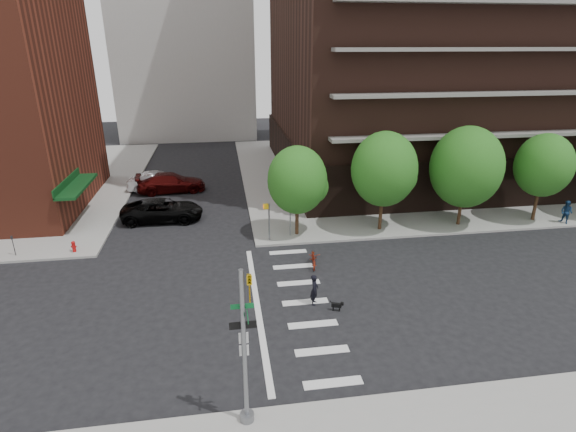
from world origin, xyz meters
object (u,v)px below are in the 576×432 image
(traffic_signal, at_px, (246,361))
(pedestrian_far, at_px, (566,212))
(parked_car_black, at_px, (162,210))
(parked_car_maroon, at_px, (171,183))
(fire_hydrant, at_px, (74,246))
(scooter, at_px, (314,258))
(dog_walker, at_px, (314,290))
(parked_car_silver, at_px, (158,182))

(traffic_signal, relative_size, pedestrian_far, 3.48)
(parked_car_black, distance_m, parked_car_maroon, 6.99)
(pedestrian_far, bearing_deg, fire_hydrant, -110.91)
(fire_hydrant, relative_size, pedestrian_far, 0.42)
(parked_car_maroon, relative_size, pedestrian_far, 3.47)
(parked_car_black, bearing_deg, scooter, -130.79)
(parked_car_maroon, xyz_separation_m, dog_walker, (8.93, -20.04, -0.04))
(parked_car_black, bearing_deg, pedestrian_far, -98.75)
(pedestrian_far, bearing_deg, parked_car_maroon, -133.20)
(dog_walker, distance_m, pedestrian_far, 21.82)
(traffic_signal, height_order, parked_car_black, traffic_signal)
(fire_hydrant, height_order, parked_car_silver, parked_car_silver)
(traffic_signal, distance_m, parked_car_black, 21.03)
(scooter, bearing_deg, traffic_signal, -104.45)
(parked_car_black, bearing_deg, fire_hydrant, 136.84)
(parked_car_silver, relative_size, dog_walker, 3.12)
(dog_walker, bearing_deg, parked_car_black, 55.35)
(dog_walker, bearing_deg, fire_hydrant, 80.98)
(traffic_signal, xyz_separation_m, dog_walker, (3.90, 7.28, -1.87))
(traffic_signal, distance_m, scooter, 12.55)
(fire_hydrant, height_order, pedestrian_far, pedestrian_far)
(traffic_signal, relative_size, fire_hydrant, 8.20)
(fire_hydrant, relative_size, parked_car_maroon, 0.12)
(parked_car_silver, bearing_deg, scooter, -143.20)
(traffic_signal, xyz_separation_m, fire_hydrant, (-10.03, 15.29, -2.15))
(dog_walker, bearing_deg, parked_car_maroon, 44.92)
(parked_car_maroon, distance_m, scooter, 18.65)
(parked_car_maroon, distance_m, parked_car_silver, 1.22)
(traffic_signal, relative_size, dog_walker, 3.62)
(parked_car_black, relative_size, dog_walker, 3.58)
(parked_car_black, bearing_deg, parked_car_silver, 10.24)
(parked_car_maroon, height_order, parked_car_silver, parked_car_maroon)
(parked_car_silver, height_order, pedestrian_far, pedestrian_far)
(parked_car_silver, distance_m, scooter, 19.62)
(dog_walker, bearing_deg, parked_car_silver, 47.13)
(traffic_signal, height_order, dog_walker, traffic_signal)
(parked_car_maroon, height_order, scooter, parked_car_maroon)
(traffic_signal, bearing_deg, pedestrian_far, 31.67)
(scooter, height_order, pedestrian_far, pedestrian_far)
(scooter, bearing_deg, pedestrian_far, 18.34)
(traffic_signal, distance_m, fire_hydrant, 18.42)
(parked_car_maroon, bearing_deg, scooter, -154.36)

